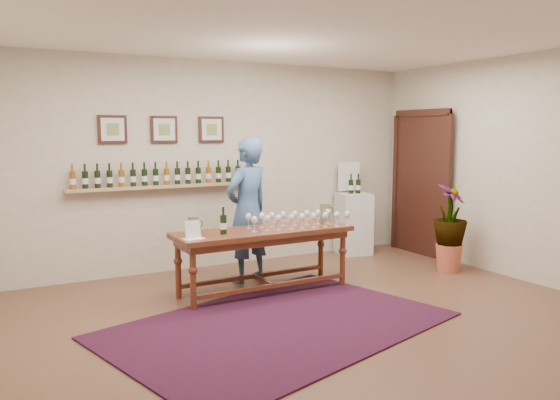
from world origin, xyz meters
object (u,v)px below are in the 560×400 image
tasting_table (264,239)px  potted_plant (450,228)px  display_pedestal (353,224)px  person (248,210)px

tasting_table → potted_plant: bearing=-8.5°
display_pedestal → person: person is taller
display_pedestal → person: 2.20m
potted_plant → person: (-2.53, 0.87, 0.30)m
person → potted_plant: bearing=141.3°
display_pedestal → person: bearing=-163.1°
tasting_table → potted_plant: 2.60m
person → display_pedestal: bearing=177.3°
tasting_table → potted_plant: potted_plant is taller
tasting_table → display_pedestal: display_pedestal is taller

